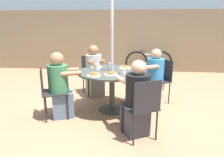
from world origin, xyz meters
TOP-DOWN VIEW (x-y plane):
  - ground_plane at (0.00, 0.00)m, footprint 12.00×12.00m
  - back_fence at (0.00, 3.31)m, footprint 10.00×0.06m
  - patio_table at (0.00, 0.00)m, footprint 1.20×1.20m
  - umbrella_pole at (0.00, 0.00)m, footprint 0.05×0.05m
  - patio_chair_north at (-0.55, 0.90)m, footprint 0.55×0.55m
  - diner_north at (-0.46, 0.76)m, footprint 0.51×0.55m
  - patio_chair_east at (-0.97, -0.41)m, footprint 0.53×0.53m
  - diner_east at (-0.81, -0.35)m, footprint 0.56×0.48m
  - patio_chair_south at (0.49, -0.93)m, footprint 0.54×0.54m
  - diner_south at (0.42, -0.78)m, footprint 0.50×0.56m
  - patio_chair_west at (0.91, 0.52)m, footprint 0.55×0.55m
  - diner_west at (0.77, 0.44)m, footprint 0.56×0.51m
  - pancake_plate_a at (0.22, 0.27)m, footprint 0.22×0.22m
  - pancake_plate_b at (0.01, -0.27)m, footprint 0.22×0.22m
  - pancake_plate_c at (-0.32, 0.26)m, footprint 0.22×0.22m
  - pancake_plate_d at (-0.25, -0.37)m, footprint 0.22×0.22m
  - syrup_bottle at (0.43, -0.04)m, footprint 0.10×0.08m
  - coffee_cup at (0.20, -0.21)m, footprint 0.09×0.09m
  - drinking_glass_a at (-0.27, 0.09)m, footprint 0.08×0.08m
  - drinking_glass_b at (-0.05, 0.21)m, footprint 0.08×0.08m
  - bicycle at (0.87, 2.99)m, footprint 1.50×0.44m

SIDE VIEW (x-z plane):
  - ground_plane at x=0.00m, z-range 0.00..0.00m
  - bicycle at x=0.87m, z-range 0.00..0.73m
  - diner_south at x=0.42m, z-range -0.05..1.02m
  - diner_west at x=0.77m, z-range -0.05..1.02m
  - patio_chair_north at x=-0.55m, z-range 0.07..0.91m
  - patio_chair_east at x=-0.97m, z-range 0.07..0.91m
  - patio_chair_south at x=0.49m, z-range 0.07..0.91m
  - patio_chair_west at x=0.91m, z-range 0.07..0.91m
  - diner_north at x=-0.46m, z-range -0.05..1.05m
  - diner_east at x=-0.81m, z-range -0.04..1.05m
  - patio_table at x=0.00m, z-range 0.26..0.98m
  - pancake_plate_c at x=-0.32m, z-range 0.72..0.77m
  - pancake_plate_a at x=0.22m, z-range 0.72..0.77m
  - pancake_plate_d at x=-0.25m, z-range 0.72..0.77m
  - pancake_plate_b at x=0.01m, z-range 0.71..0.78m
  - coffee_cup at x=0.20m, z-range 0.72..0.82m
  - drinking_glass_a at x=-0.27m, z-range 0.72..0.83m
  - drinking_glass_b at x=-0.05m, z-range 0.72..0.83m
  - syrup_bottle at x=0.43m, z-range 0.71..0.87m
  - back_fence at x=0.00m, z-range 0.00..1.98m
  - umbrella_pole at x=0.00m, z-range 0.00..2.44m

